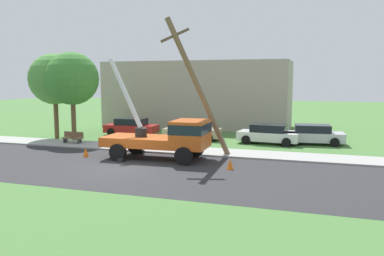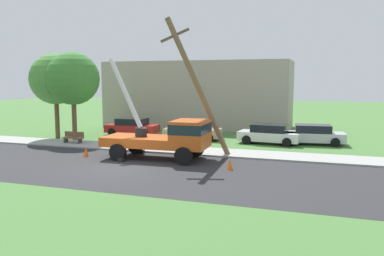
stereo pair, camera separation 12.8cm
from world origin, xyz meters
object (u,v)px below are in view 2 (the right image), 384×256
traffic_cone_behind (86,152)px  parked_sedan_white (269,134)px  parked_sedan_tan (193,131)px  roadside_tree_near (55,79)px  parked_sedan_red (132,127)px  park_bench (73,138)px  parked_sedan_silver (313,135)px  leaning_utility_pole (198,87)px  traffic_cone_ahead (230,164)px  roadside_tree_far (73,79)px  utility_truck (169,136)px

traffic_cone_behind → parked_sedan_white: 13.04m
parked_sedan_tan → roadside_tree_near: size_ratio=0.68×
parked_sedan_red → park_bench: parked_sedan_red is taller
park_bench → roadside_tree_near: size_ratio=0.24×
traffic_cone_behind → parked_sedan_silver: parked_sedan_silver is taller
leaning_utility_pole → roadside_tree_near: leaning_utility_pole is taller
traffic_cone_ahead → roadside_tree_far: size_ratio=0.08×
leaning_utility_pole → park_bench: leaning_utility_pole is taller
roadside_tree_near → parked_sedan_tan: bearing=13.3°
parked_sedan_silver → park_bench: parked_sedan_silver is taller
traffic_cone_ahead → park_bench: size_ratio=0.35×
roadside_tree_near → parked_sedan_silver: bearing=9.1°
parked_sedan_white → traffic_cone_behind: bearing=-139.7°
leaning_utility_pole → utility_truck: bearing=-137.7°
traffic_cone_behind → parked_sedan_tan: (4.03, 8.51, 0.43)m
traffic_cone_behind → parked_sedan_tan: bearing=64.7°
leaning_utility_pole → traffic_cone_ahead: size_ratio=14.81×
traffic_cone_behind → park_bench: park_bench is taller
roadside_tree_far → parked_sedan_white: bearing=11.0°
roadside_tree_near → parked_sedan_red: bearing=34.9°
traffic_cone_behind → park_bench: bearing=133.4°
parked_sedan_tan → parked_sedan_silver: size_ratio=1.00×
utility_truck → park_bench: 9.19m
utility_truck → traffic_cone_ahead: bearing=-19.7°
traffic_cone_ahead → parked_sedan_silver: size_ratio=0.12×
leaning_utility_pole → parked_sedan_red: bearing=137.8°
leaning_utility_pole → parked_sedan_tan: 7.81m
utility_truck → parked_sedan_tan: utility_truck is taller
parked_sedan_tan → roadside_tree_near: roadside_tree_near is taller
leaning_utility_pole → parked_sedan_red: 11.62m
traffic_cone_ahead → parked_sedan_silver: (3.87, 9.80, 0.43)m
park_bench → parked_sedan_tan: bearing=32.6°
traffic_cone_behind → park_bench: (-3.50, 3.70, 0.18)m
leaning_utility_pole → parked_sedan_silver: bearing=47.9°
parked_sedan_white → parked_sedan_silver: same height
roadside_tree_near → parked_sedan_white: bearing=8.3°
leaning_utility_pole → parked_sedan_red: (-8.20, 7.44, -3.51)m
parked_sedan_red → traffic_cone_behind: bearing=-79.8°
traffic_cone_behind → parked_sedan_tan: size_ratio=0.12×
roadside_tree_far → utility_truck: bearing=-26.1°
park_bench → roadside_tree_far: bearing=122.2°
parked_sedan_red → park_bench: 6.01m
utility_truck → leaning_utility_pole: bearing=42.3°
traffic_cone_behind → parked_sedan_white: bearing=40.3°
utility_truck → parked_sedan_tan: 7.86m
roadside_tree_near → roadside_tree_far: bearing=-12.5°
parked_sedan_white → roadside_tree_near: 17.19m
roadside_tree_far → leaning_utility_pole: bearing=-17.8°
traffic_cone_ahead → roadside_tree_far: 15.77m
traffic_cone_behind → roadside_tree_far: bearing=130.0°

